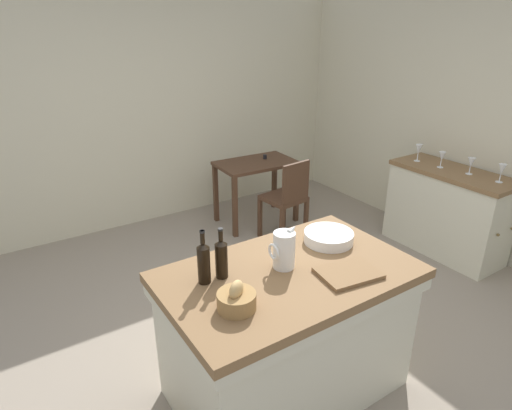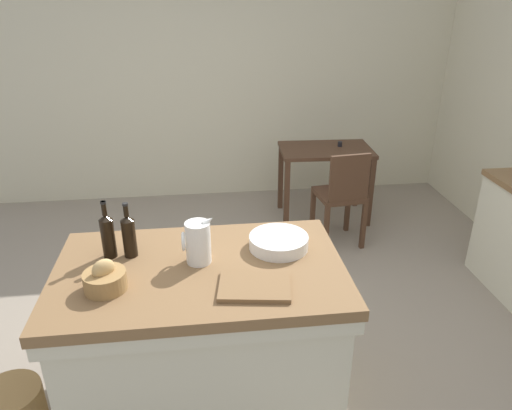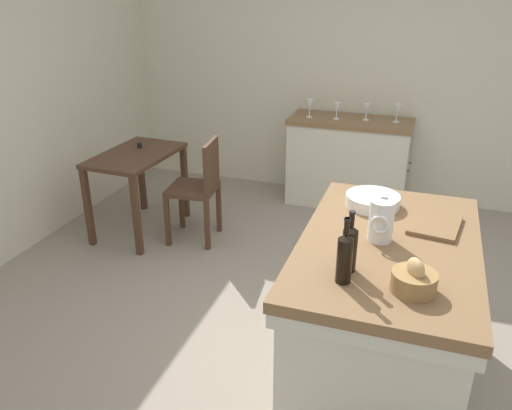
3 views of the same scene
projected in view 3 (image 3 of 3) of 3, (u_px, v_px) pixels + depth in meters
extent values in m
plane|color=gray|center=(300.00, 332.00, 3.49)|extent=(6.76, 6.76, 0.00)
cube|color=beige|center=(370.00, 72.00, 5.22)|extent=(0.12, 5.20, 2.60)
cube|color=brown|center=(389.00, 246.00, 2.76)|extent=(1.49, 0.92, 0.06)
cube|color=beige|center=(388.00, 258.00, 2.79)|extent=(1.47, 0.90, 0.08)
cube|color=beige|center=(381.00, 317.00, 2.95)|extent=(1.41, 0.84, 0.84)
cube|color=brown|center=(351.00, 121.00, 5.13)|extent=(0.52, 1.20, 0.04)
cube|color=beige|center=(348.00, 164.00, 5.31)|extent=(0.49, 1.17, 0.85)
sphere|color=brown|center=(409.00, 171.00, 5.01)|extent=(0.03, 0.03, 0.03)
sphere|color=brown|center=(410.00, 163.00, 5.21)|extent=(0.03, 0.03, 0.03)
cube|color=#472D1E|center=(135.00, 155.00, 4.60)|extent=(0.93, 0.60, 0.04)
cube|color=#472D1E|center=(137.00, 216.00, 4.32)|extent=(0.05, 0.05, 0.71)
cube|color=#472D1E|center=(185.00, 182.00, 5.03)|extent=(0.05, 0.05, 0.71)
cube|color=#472D1E|center=(88.00, 207.00, 4.49)|extent=(0.05, 0.05, 0.71)
cube|color=#472D1E|center=(141.00, 176.00, 5.19)|extent=(0.05, 0.05, 0.71)
cylinder|color=black|center=(139.00, 145.00, 4.73)|extent=(0.04, 0.04, 0.05)
cube|color=#472D1E|center=(192.00, 189.00, 4.55)|extent=(0.44, 0.44, 0.04)
cube|color=#472D1E|center=(211.00, 165.00, 4.42)|extent=(0.36, 0.07, 0.42)
cube|color=#472D1E|center=(182.00, 205.00, 4.85)|extent=(0.04, 0.04, 0.46)
cube|color=#472D1E|center=(167.00, 222.00, 4.52)|extent=(0.04, 0.04, 0.46)
cube|color=#472D1E|center=(219.00, 208.00, 4.77)|extent=(0.04, 0.04, 0.46)
cube|color=#472D1E|center=(207.00, 225.00, 4.45)|extent=(0.04, 0.04, 0.46)
cylinder|color=white|center=(381.00, 221.00, 2.72)|extent=(0.13, 0.13, 0.23)
cone|color=white|center=(385.00, 195.00, 2.72)|extent=(0.07, 0.04, 0.06)
torus|color=white|center=(380.00, 225.00, 2.65)|extent=(0.02, 0.10, 0.10)
cylinder|color=white|center=(373.00, 200.00, 3.16)|extent=(0.33, 0.33, 0.07)
cylinder|color=olive|center=(414.00, 282.00, 2.30)|extent=(0.20, 0.20, 0.09)
ellipsoid|color=tan|center=(416.00, 269.00, 2.28)|extent=(0.13, 0.11, 0.10)
cube|color=brown|center=(435.00, 224.00, 2.91)|extent=(0.37, 0.30, 0.02)
cylinder|color=black|center=(349.00, 251.00, 2.44)|extent=(0.07, 0.07, 0.21)
cone|color=black|center=(351.00, 228.00, 2.40)|extent=(0.07, 0.07, 0.02)
cylinder|color=black|center=(352.00, 219.00, 2.38)|extent=(0.03, 0.03, 0.07)
cylinder|color=black|center=(352.00, 212.00, 2.36)|extent=(0.03, 0.03, 0.01)
cylinder|color=black|center=(344.00, 261.00, 2.35)|extent=(0.07, 0.07, 0.22)
cone|color=black|center=(346.00, 237.00, 2.30)|extent=(0.07, 0.07, 0.03)
cylinder|color=black|center=(347.00, 226.00, 2.28)|extent=(0.03, 0.03, 0.08)
cylinder|color=black|center=(348.00, 219.00, 2.26)|extent=(0.03, 0.03, 0.01)
cylinder|color=white|center=(396.00, 122.00, 5.02)|extent=(0.06, 0.06, 0.00)
cylinder|color=white|center=(396.00, 118.00, 5.01)|extent=(0.01, 0.01, 0.07)
cone|color=white|center=(397.00, 109.00, 4.97)|extent=(0.07, 0.07, 0.10)
cylinder|color=white|center=(366.00, 120.00, 5.09)|extent=(0.06, 0.06, 0.00)
cylinder|color=white|center=(366.00, 116.00, 5.08)|extent=(0.01, 0.01, 0.07)
cone|color=white|center=(367.00, 108.00, 5.05)|extent=(0.07, 0.07, 0.09)
cylinder|color=white|center=(336.00, 119.00, 5.13)|extent=(0.06, 0.06, 0.00)
cylinder|color=white|center=(336.00, 115.00, 5.11)|extent=(0.01, 0.01, 0.06)
cone|color=white|center=(337.00, 107.00, 5.08)|extent=(0.07, 0.07, 0.09)
cylinder|color=white|center=(309.00, 117.00, 5.19)|extent=(0.06, 0.06, 0.00)
cylinder|color=white|center=(309.00, 113.00, 5.18)|extent=(0.01, 0.01, 0.07)
cone|color=white|center=(310.00, 104.00, 5.14)|extent=(0.07, 0.07, 0.10)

